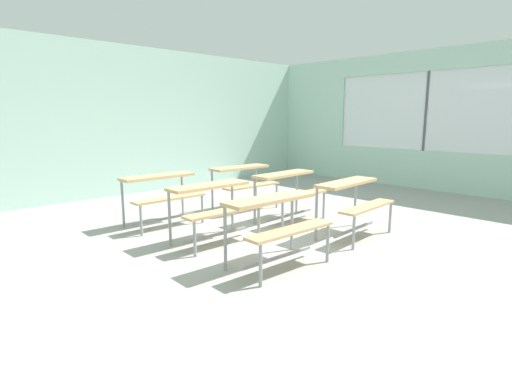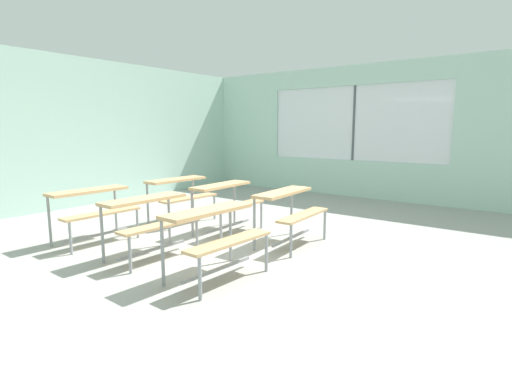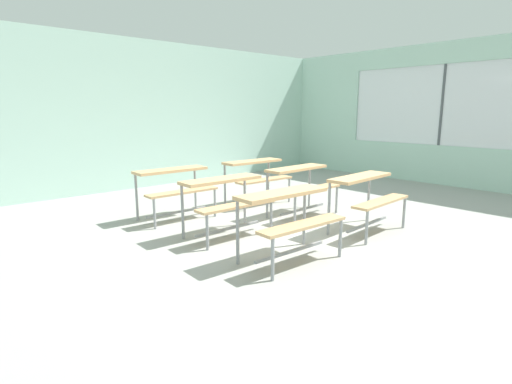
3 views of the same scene
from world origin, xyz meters
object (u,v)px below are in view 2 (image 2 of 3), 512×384
desk_bench_r1c0 (150,213)px  desk_bench_r1c1 (227,196)px  desk_bench_r0c1 (290,204)px  desk_bench_r2c0 (93,203)px  desk_bench_r0c0 (215,227)px  desk_bench_r2c1 (181,189)px

desk_bench_r1c0 → desk_bench_r1c1: (1.49, 0.04, 0.00)m
desk_bench_r0c1 → desk_bench_r2c0: bearing=121.5°
desk_bench_r0c0 → desk_bench_r2c0: bearing=93.0°
desk_bench_r2c1 → desk_bench_r0c0: bearing=-122.9°
desk_bench_r0c1 → desk_bench_r0c0: bearing=178.3°
desk_bench_r2c0 → desk_bench_r0c1: bearing=-54.1°
desk_bench_r0c1 → desk_bench_r2c0: (-1.56, 2.27, 0.00)m
desk_bench_r0c1 → desk_bench_r1c0: size_ratio=1.01×
desk_bench_r1c0 → desk_bench_r1c1: 1.49m
desk_bench_r0c1 → desk_bench_r2c1: bearing=86.5°
desk_bench_r0c0 → desk_bench_r1c0: size_ratio=1.01×
desk_bench_r1c0 → desk_bench_r0c1: bearing=-34.1°
desk_bench_r0c1 → desk_bench_r2c0: size_ratio=1.01×
desk_bench_r0c1 → desk_bench_r2c1: same height
desk_bench_r0c1 → desk_bench_r2c0: 2.75m
desk_bench_r2c1 → desk_bench_r2c0: bearing=179.6°
desk_bench_r1c1 → desk_bench_r2c0: same height
desk_bench_r1c0 → desk_bench_r2c1: 1.89m
desk_bench_r0c1 → desk_bench_r2c0: same height
desk_bench_r0c0 → desk_bench_r0c1: 1.54m
desk_bench_r0c0 → desk_bench_r2c1: size_ratio=1.01×
desk_bench_r1c0 → desk_bench_r1c1: size_ratio=1.00×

